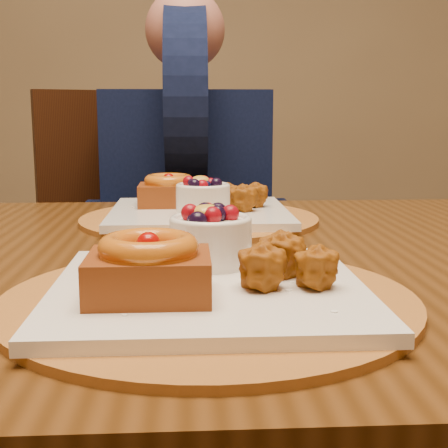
% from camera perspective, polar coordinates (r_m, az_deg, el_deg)
% --- Properties ---
extents(dining_table, '(1.60, 0.90, 0.76)m').
position_cam_1_polar(dining_table, '(0.81, -1.92, -7.87)').
color(dining_table, '#391F0A').
rests_on(dining_table, ground).
extents(place_setting_near, '(0.38, 0.38, 0.08)m').
position_cam_1_polar(place_setting_near, '(0.57, -1.66, -5.06)').
color(place_setting_near, brown).
rests_on(place_setting_near, dining_table).
extents(place_setting_far, '(0.38, 0.38, 0.08)m').
position_cam_1_polar(place_setting_far, '(0.99, -2.39, 1.41)').
color(place_setting_far, brown).
rests_on(place_setting_far, dining_table).
extents(chair_far, '(0.62, 0.62, 0.98)m').
position_cam_1_polar(chair_far, '(1.54, -6.89, -4.31)').
color(chair_far, black).
rests_on(chair_far, ground).
extents(diner, '(0.46, 0.46, 0.75)m').
position_cam_1_polar(diner, '(1.44, -3.45, 5.25)').
color(diner, black).
rests_on(diner, ground).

